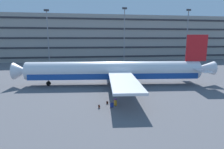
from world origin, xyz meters
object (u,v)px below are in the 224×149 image
at_px(airliner, 116,71).
at_px(backpack_laid_flat, 107,102).
at_px(suitcase_upright, 115,101).
at_px(suitcase_large, 115,103).
at_px(suitcase_red, 112,105).
at_px(backpack_orange, 99,106).

distance_m(airliner, backpack_laid_flat, 12.38).
bearing_deg(backpack_laid_flat, suitcase_upright, 6.32).
bearing_deg(suitcase_large, airliner, 79.45).
relative_size(suitcase_red, backpack_orange, 1.50).
bearing_deg(airliner, suitcase_red, -102.61).
distance_m(suitcase_upright, backpack_laid_flat, 1.21).
xyz_separation_m(suitcase_upright, suitcase_red, (-0.78, -1.72, -0.02)).
height_order(backpack_laid_flat, backpack_orange, backpack_orange).
bearing_deg(airliner, backpack_laid_flat, -106.15).
bearing_deg(suitcase_upright, backpack_laid_flat, -173.68).
relative_size(suitcase_upright, backpack_laid_flat, 1.92).
bearing_deg(backpack_orange, suitcase_large, 13.83).
distance_m(backpack_laid_flat, backpack_orange, 2.07).
relative_size(suitcase_large, backpack_laid_flat, 2.04).
distance_m(suitcase_large, backpack_laid_flat, 1.43).
relative_size(suitcase_red, backpack_laid_flat, 1.79).
bearing_deg(backpack_laid_flat, backpack_orange, -130.94).
xyz_separation_m(suitcase_large, backpack_laid_flat, (-1.02, 0.98, -0.23)).
bearing_deg(suitcase_red, airliner, 77.39).
xyz_separation_m(backpack_laid_flat, backpack_orange, (-1.35, -1.56, 0.04)).
distance_m(suitcase_large, suitcase_red, 0.87).
distance_m(airliner, suitcase_large, 13.03).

